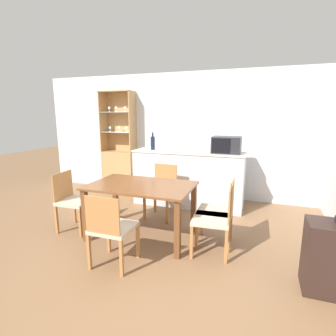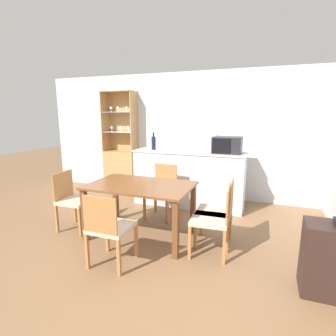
# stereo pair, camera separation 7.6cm
# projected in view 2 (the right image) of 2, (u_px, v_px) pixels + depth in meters

# --- Properties ---
(ground_plane) EXTENTS (18.00, 18.00, 0.00)m
(ground_plane) POSITION_uv_depth(u_px,v_px,m) (131.00, 253.00, 3.31)
(ground_plane) COLOR brown
(wall_back) EXTENTS (6.80, 0.06, 2.55)m
(wall_back) POSITION_uv_depth(u_px,v_px,m) (190.00, 136.00, 5.46)
(wall_back) COLOR silver
(wall_back) RESTS_ON ground_plane
(kitchen_counter) EXTENTS (2.07, 0.54, 1.04)m
(kitchen_counter) POSITION_uv_depth(u_px,v_px,m) (188.00, 179.00, 4.92)
(kitchen_counter) COLOR silver
(kitchen_counter) RESTS_ON ground_plane
(display_cabinet) EXTENTS (0.74, 0.34, 2.20)m
(display_cabinet) POSITION_uv_depth(u_px,v_px,m) (121.00, 162.00, 5.95)
(display_cabinet) COLOR tan
(display_cabinet) RESTS_ON ground_plane
(dining_table) EXTENTS (1.43, 0.91, 0.76)m
(dining_table) POSITION_uv_depth(u_px,v_px,m) (140.00, 193.00, 3.65)
(dining_table) COLOR brown
(dining_table) RESTS_ON ground_plane
(dining_chair_side_right_near) EXTENTS (0.48, 0.48, 0.88)m
(dining_chair_side_right_near) POSITION_uv_depth(u_px,v_px,m) (213.00, 219.00, 3.20)
(dining_chair_side_right_near) COLOR #C1B299
(dining_chair_side_right_near) RESTS_ON ground_plane
(dining_chair_head_near) EXTENTS (0.45, 0.45, 0.88)m
(dining_chair_head_near) POSITION_uv_depth(u_px,v_px,m) (109.00, 228.00, 2.96)
(dining_chair_head_near) COLOR #C1B299
(dining_chair_head_near) RESTS_ON ground_plane
(dining_chair_side_right_far) EXTENTS (0.46, 0.46, 0.88)m
(dining_chair_side_right_far) POSITION_uv_depth(u_px,v_px,m) (217.00, 212.00, 3.45)
(dining_chair_side_right_far) COLOR #C1B299
(dining_chair_side_right_far) RESTS_ON ground_plane
(dining_chair_head_far) EXTENTS (0.47, 0.47, 0.88)m
(dining_chair_head_far) POSITION_uv_depth(u_px,v_px,m) (162.00, 190.00, 4.41)
(dining_chair_head_far) COLOR #C1B299
(dining_chair_head_far) RESTS_ON ground_plane
(dining_chair_side_left_near) EXTENTS (0.46, 0.46, 0.88)m
(dining_chair_side_left_near) POSITION_uv_depth(u_px,v_px,m) (74.00, 200.00, 3.92)
(dining_chair_side_left_near) COLOR #C1B299
(dining_chair_side_left_near) RESTS_ON ground_plane
(microwave) EXTENTS (0.49, 0.39, 0.29)m
(microwave) POSITION_uv_depth(u_px,v_px,m) (227.00, 145.00, 4.56)
(microwave) COLOR #232328
(microwave) RESTS_ON kitchen_counter
(wine_bottle) EXTENTS (0.08, 0.08, 0.33)m
(wine_bottle) POSITION_uv_depth(u_px,v_px,m) (154.00, 143.00, 5.01)
(wine_bottle) COLOR #141E38
(wine_bottle) RESTS_ON kitchen_counter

